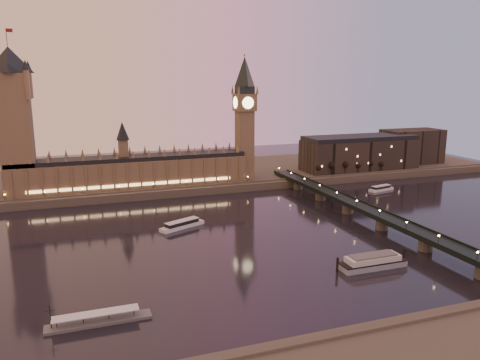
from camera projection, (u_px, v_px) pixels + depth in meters
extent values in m
plane|color=black|center=(229.00, 236.00, 272.86)|extent=(700.00, 700.00, 0.00)
cube|color=#423D35|center=(204.00, 175.00, 433.98)|extent=(560.00, 130.00, 6.00)
cube|color=brown|center=(132.00, 174.00, 367.54)|extent=(180.00, 26.00, 22.00)
cube|color=black|center=(132.00, 158.00, 364.88)|extent=(180.00, 22.00, 3.20)
cube|color=#FFCC7F|center=(135.00, 185.00, 356.38)|extent=(153.00, 0.25, 2.20)
cube|color=brown|center=(17.00, 136.00, 334.31)|extent=(22.00, 22.00, 88.00)
cone|color=black|center=(9.00, 60.00, 323.11)|extent=(31.68, 31.68, 18.00)
cylinder|color=black|center=(7.00, 37.00, 319.94)|extent=(0.44, 0.44, 12.00)
cube|color=maroon|center=(9.00, 30.00, 319.72)|extent=(4.00, 0.15, 2.50)
cube|color=brown|center=(245.00, 145.00, 394.58)|extent=(13.00, 13.00, 58.00)
cube|color=brown|center=(245.00, 102.00, 386.98)|extent=(16.00, 16.00, 14.00)
cylinder|color=#FFEAA5|center=(248.00, 103.00, 379.45)|extent=(9.60, 0.35, 9.60)
cylinder|color=#FFEAA5|center=(235.00, 103.00, 384.29)|extent=(0.35, 9.60, 9.60)
cube|color=black|center=(245.00, 90.00, 384.86)|extent=(13.00, 13.00, 6.00)
cone|color=black|center=(245.00, 71.00, 381.69)|extent=(17.68, 17.68, 24.00)
sphere|color=gold|center=(245.00, 55.00, 378.95)|extent=(2.00, 2.00, 2.00)
cube|color=black|center=(364.00, 209.00, 301.36)|extent=(13.00, 260.00, 2.00)
cube|color=black|center=(356.00, 207.00, 298.97)|extent=(0.60, 260.00, 1.00)
cube|color=black|center=(373.00, 206.00, 303.11)|extent=(0.60, 260.00, 1.00)
cube|color=black|center=(359.00, 155.00, 442.00)|extent=(110.00, 36.00, 28.00)
cube|color=black|center=(360.00, 138.00, 438.62)|extent=(108.00, 34.00, 4.00)
cube|color=black|center=(412.00, 146.00, 475.39)|extent=(60.00, 30.00, 34.00)
cylinder|color=black|center=(320.00, 172.00, 410.49)|extent=(0.70, 0.70, 7.91)
sphere|color=black|center=(320.00, 167.00, 409.62)|extent=(5.28, 5.28, 5.28)
cylinder|color=black|center=(333.00, 171.00, 414.78)|extent=(0.70, 0.70, 7.91)
sphere|color=black|center=(333.00, 167.00, 413.91)|extent=(5.28, 5.28, 5.28)
cylinder|color=black|center=(345.00, 170.00, 419.08)|extent=(0.70, 0.70, 7.91)
sphere|color=black|center=(346.00, 166.00, 418.20)|extent=(5.28, 5.28, 5.28)
cylinder|color=black|center=(358.00, 169.00, 423.37)|extent=(0.70, 0.70, 7.91)
sphere|color=black|center=(358.00, 165.00, 422.50)|extent=(5.28, 5.28, 5.28)
cylinder|color=black|center=(370.00, 168.00, 427.66)|extent=(0.70, 0.70, 7.91)
sphere|color=black|center=(370.00, 164.00, 426.79)|extent=(5.28, 5.28, 5.28)
cylinder|color=black|center=(382.00, 167.00, 431.95)|extent=(0.70, 0.70, 7.91)
sphere|color=black|center=(383.00, 163.00, 431.08)|extent=(5.28, 5.28, 5.28)
cube|color=silver|center=(182.00, 226.00, 288.47)|extent=(30.05, 18.28, 2.20)
cube|color=black|center=(182.00, 223.00, 288.00)|extent=(22.45, 14.00, 2.20)
cube|color=silver|center=(182.00, 221.00, 287.73)|extent=(23.11, 14.48, 0.40)
cube|color=silver|center=(381.00, 189.00, 384.71)|extent=(24.22, 10.76, 1.99)
cube|color=black|center=(381.00, 187.00, 384.29)|extent=(18.02, 8.42, 1.99)
cube|color=silver|center=(381.00, 186.00, 384.04)|extent=(18.53, 8.75, 0.36)
cube|color=#8696AB|center=(372.00, 265.00, 227.40)|extent=(33.86, 9.63, 2.75)
cube|color=black|center=(373.00, 262.00, 227.05)|extent=(33.86, 9.63, 0.53)
cube|color=silver|center=(373.00, 259.00, 226.71)|extent=(27.52, 8.55, 2.75)
cube|color=#595B5E|center=(373.00, 255.00, 226.34)|extent=(23.28, 7.48, 0.74)
cylinder|color=black|center=(337.00, 265.00, 221.66)|extent=(1.16, 1.16, 7.19)
cylinder|color=black|center=(404.00, 255.00, 234.04)|extent=(1.16, 1.16, 7.19)
cube|color=#595B5E|center=(99.00, 322.00, 175.67)|extent=(38.82, 6.47, 1.11)
cube|color=silver|center=(96.00, 313.00, 174.59)|extent=(31.42, 5.55, 0.28)
cylinder|color=black|center=(50.00, 317.00, 169.11)|extent=(0.37, 0.37, 9.24)
cylinder|color=black|center=(50.00, 311.00, 168.62)|extent=(3.70, 0.22, 0.22)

